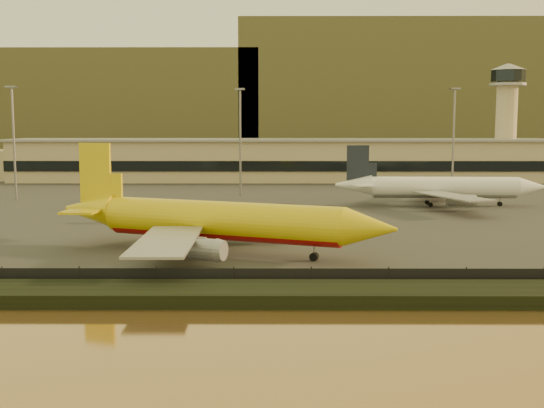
# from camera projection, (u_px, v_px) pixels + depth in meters

# --- Properties ---
(ground) EXTENTS (900.00, 900.00, 0.00)m
(ground) POSITION_uv_depth(u_px,v_px,m) (289.00, 265.00, 83.42)
(ground) COLOR black
(ground) RESTS_ON ground
(embankment) EXTENTS (320.00, 7.00, 1.40)m
(embankment) POSITION_uv_depth(u_px,v_px,m) (293.00, 294.00, 66.45)
(embankment) COLOR black
(embankment) RESTS_ON ground
(tarmac) EXTENTS (320.00, 220.00, 0.20)m
(tarmac) POSITION_uv_depth(u_px,v_px,m) (282.00, 190.00, 177.76)
(tarmac) COLOR #2D2D2D
(tarmac) RESTS_ON ground
(perimeter_fence) EXTENTS (300.00, 0.05, 2.20)m
(perimeter_fence) POSITION_uv_depth(u_px,v_px,m) (292.00, 279.00, 70.35)
(perimeter_fence) COLOR black
(perimeter_fence) RESTS_ON tarmac
(terminal_building) EXTENTS (202.00, 25.00, 12.60)m
(terminal_building) POSITION_uv_depth(u_px,v_px,m) (233.00, 160.00, 207.45)
(terminal_building) COLOR tan
(terminal_building) RESTS_ON tarmac
(control_tower) EXTENTS (11.20, 11.20, 35.50)m
(control_tower) POSITION_uv_depth(u_px,v_px,m) (507.00, 110.00, 210.70)
(control_tower) COLOR tan
(control_tower) RESTS_ON tarmac
(apron_light_masts) EXTENTS (152.20, 12.20, 25.40)m
(apron_light_masts) POSITION_uv_depth(u_px,v_px,m) (348.00, 131.00, 156.01)
(apron_light_masts) COLOR slate
(apron_light_masts) RESTS_ON tarmac
(distant_hills) EXTENTS (470.00, 160.00, 70.00)m
(distant_hills) POSITION_uv_depth(u_px,v_px,m) (244.00, 101.00, 417.54)
(distant_hills) COLOR brown
(distant_hills) RESTS_ON ground
(dhl_cargo_jet) EXTENTS (46.37, 43.92, 14.38)m
(dhl_cargo_jet) POSITION_uv_depth(u_px,v_px,m) (216.00, 221.00, 89.65)
(dhl_cargo_jet) COLOR #DBBD0B
(dhl_cargo_jet) RESTS_ON tarmac
(white_narrowbody_jet) EXTENTS (43.91, 42.89, 12.63)m
(white_narrowbody_jet) POSITION_uv_depth(u_px,v_px,m) (440.00, 188.00, 142.33)
(white_narrowbody_jet) COLOR white
(white_narrowbody_jet) RESTS_ON tarmac
(gse_vehicle_yellow) EXTENTS (4.62, 2.33, 2.02)m
(gse_vehicle_yellow) POSITION_uv_depth(u_px,v_px,m) (306.00, 225.00, 108.95)
(gse_vehicle_yellow) COLOR #DBBD0B
(gse_vehicle_yellow) RESTS_ON tarmac
(gse_vehicle_white) EXTENTS (4.60, 2.21, 2.04)m
(gse_vehicle_white) POSITION_uv_depth(u_px,v_px,m) (119.00, 217.00, 117.81)
(gse_vehicle_white) COLOR white
(gse_vehicle_white) RESTS_ON tarmac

